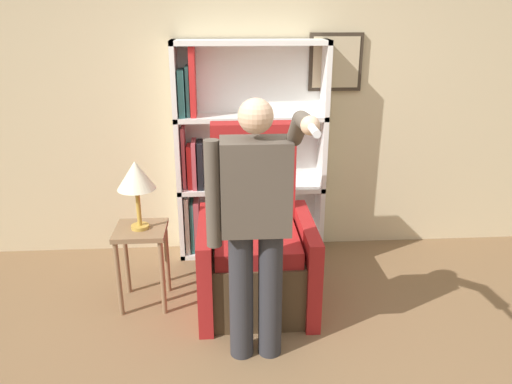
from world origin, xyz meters
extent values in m
cube|color=beige|center=(0.00, 2.03, 1.40)|extent=(8.00, 0.06, 2.80)
cube|color=#33281E|center=(0.64, 1.98, 1.68)|extent=(0.45, 0.04, 0.48)
cube|color=tan|center=(0.64, 1.96, 1.68)|extent=(0.39, 0.01, 0.42)
cube|color=white|center=(-0.70, 1.85, 0.94)|extent=(0.04, 0.28, 1.88)
cube|color=white|center=(0.54, 1.85, 0.94)|extent=(0.04, 0.28, 1.88)
cube|color=white|center=(-0.08, 1.98, 0.94)|extent=(1.28, 0.01, 1.88)
cube|color=white|center=(-0.08, 1.85, 0.02)|extent=(1.28, 0.28, 0.04)
cube|color=white|center=(-0.08, 1.85, 0.63)|extent=(1.28, 0.28, 0.04)
cube|color=white|center=(-0.08, 1.85, 1.25)|extent=(1.28, 0.28, 0.04)
cube|color=white|center=(-0.08, 1.85, 1.86)|extent=(1.28, 0.28, 0.04)
cube|color=white|center=(-0.65, 1.85, 0.30)|extent=(0.04, 0.23, 0.53)
cube|color=#337070|center=(-0.61, 1.85, 0.27)|extent=(0.03, 0.20, 0.47)
cube|color=#BC4C56|center=(-0.57, 1.85, 0.28)|extent=(0.05, 0.20, 0.48)
cube|color=#1E47B2|center=(-0.52, 1.85, 0.24)|extent=(0.05, 0.17, 0.40)
cube|color=#BC4C56|center=(-0.66, 1.85, 0.91)|extent=(0.03, 0.16, 0.53)
cube|color=red|center=(-0.61, 1.85, 0.83)|extent=(0.04, 0.17, 0.38)
cube|color=#BC4C56|center=(-0.57, 1.85, 0.85)|extent=(0.04, 0.23, 0.41)
cube|color=black|center=(-0.52, 1.85, 0.85)|extent=(0.04, 0.22, 0.40)
cube|color=#337070|center=(-0.65, 1.85, 1.46)|extent=(0.05, 0.22, 0.38)
cube|color=#337070|center=(-0.60, 1.85, 1.48)|extent=(0.03, 0.18, 0.41)
cube|color=red|center=(-0.55, 1.85, 1.55)|extent=(0.05, 0.22, 0.56)
cube|color=#4C3823|center=(-0.10, 0.98, 0.24)|extent=(0.63, 0.76, 0.47)
cube|color=#A31E1E|center=(-0.10, 0.94, 0.53)|extent=(0.59, 0.64, 0.12)
cube|color=#A31E1E|center=(-0.10, 1.32, 0.78)|extent=(0.63, 0.16, 1.08)
cube|color=#A31E1E|center=(-0.46, 0.98, 0.34)|extent=(0.10, 0.84, 0.67)
cube|color=#A31E1E|center=(0.27, 0.98, 0.34)|extent=(0.10, 0.84, 0.67)
cylinder|color=#2D2D33|center=(-0.23, 0.41, 0.44)|extent=(0.15, 0.15, 0.87)
cylinder|color=#2D2D33|center=(-0.05, 0.41, 0.44)|extent=(0.15, 0.15, 0.87)
cube|color=#51473D|center=(-0.14, 0.41, 1.15)|extent=(0.40, 0.24, 0.56)
sphere|color=#DBAD89|center=(-0.14, 0.41, 1.56)|extent=(0.20, 0.20, 0.20)
cylinder|color=#51473D|center=(-0.38, 0.41, 1.11)|extent=(0.09, 0.09, 0.64)
cylinder|color=#51473D|center=(0.08, 0.30, 1.51)|extent=(0.09, 0.28, 0.23)
cylinder|color=#51473D|center=(0.08, 0.05, 1.60)|extent=(0.08, 0.27, 0.10)
sphere|color=#DBAD89|center=(0.08, -0.08, 1.61)|extent=(0.09, 0.09, 0.09)
cylinder|color=white|center=(0.08, -0.17, 1.61)|extent=(0.04, 0.15, 0.04)
cube|color=#846647|center=(-0.93, 1.06, 0.60)|extent=(0.37, 0.37, 0.04)
cylinder|color=#846647|center=(-1.09, 0.91, 0.29)|extent=(0.04, 0.04, 0.58)
cylinder|color=#846647|center=(-0.77, 0.91, 0.29)|extent=(0.04, 0.04, 0.58)
cylinder|color=#846647|center=(-1.09, 1.22, 0.29)|extent=(0.04, 0.04, 0.58)
cylinder|color=#846647|center=(-0.77, 1.22, 0.29)|extent=(0.04, 0.04, 0.58)
cylinder|color=gold|center=(-0.93, 1.06, 0.63)|extent=(0.13, 0.13, 0.02)
cylinder|color=gold|center=(-0.93, 1.06, 0.78)|extent=(0.03, 0.03, 0.28)
cone|color=beige|center=(-0.93, 1.06, 1.02)|extent=(0.27, 0.27, 0.20)
camera|label=1|loc=(-0.32, -2.28, 2.11)|focal=35.00mm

